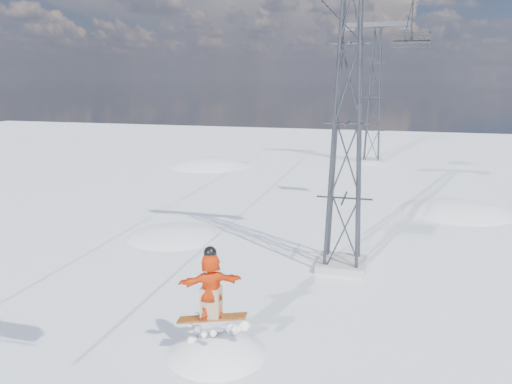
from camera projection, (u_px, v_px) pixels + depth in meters
snow_terrain at (275, 320)px, 35.10m from camera, size 39.00×37.00×22.00m
lift_tower_near at (347, 124)px, 17.84m from camera, size 5.20×1.80×11.43m
lift_tower_far at (374, 98)px, 41.35m from camera, size 5.20×1.80×11.43m
haul_cables at (370, 8)px, 27.45m from camera, size 4.46×51.00×0.06m
lift_chair_mid at (411, 39)px, 24.66m from camera, size 1.88×0.54×2.33m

